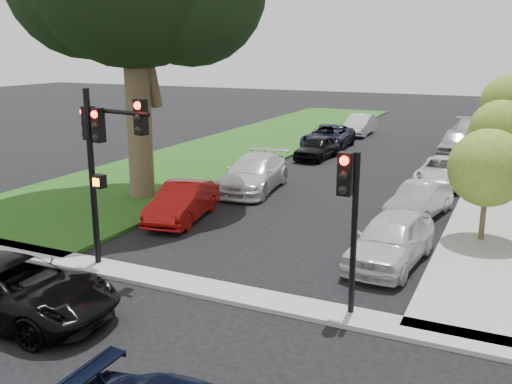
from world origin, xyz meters
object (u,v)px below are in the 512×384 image
at_px(traffic_signal_main, 102,147).
at_px(car_parked_7, 317,147).
at_px(small_tree_b, 500,131).
at_px(car_parked_3, 456,142).
at_px(car_parked_0, 391,239).
at_px(car_parked_4, 470,132).
at_px(car_cross_near, 13,289).
at_px(car_parked_2, 443,171).
at_px(small_tree_a, 488,168).
at_px(car_parked_1, 419,201).
at_px(car_parked_8, 328,137).
at_px(car_parked_5, 183,202).
at_px(car_parked_6, 254,173).
at_px(car_parked_9, 360,125).
at_px(traffic_signal_secondary, 349,204).
at_px(small_tree_c, 509,102).

distance_m(traffic_signal_main, car_parked_7, 18.51).
height_order(small_tree_b, car_parked_3, small_tree_b).
xyz_separation_m(car_parked_0, car_parked_4, (0.01, 24.09, 0.02)).
bearing_deg(car_cross_near, car_parked_2, -25.38).
xyz_separation_m(traffic_signal_main, car_parked_0, (7.30, 3.78, -2.80)).
relative_size(small_tree_a, car_parked_1, 0.97).
distance_m(car_parked_0, car_parked_2, 11.00).
relative_size(small_tree_a, car_parked_8, 0.70).
relative_size(car_parked_1, car_parked_7, 0.99).
height_order(car_cross_near, car_parked_3, car_parked_3).
relative_size(car_cross_near, car_parked_5, 1.22).
height_order(car_cross_near, car_parked_7, car_cross_near).
relative_size(car_parked_5, car_parked_6, 0.80).
bearing_deg(car_parked_8, car_parked_1, -61.32).
bearing_deg(car_cross_near, small_tree_b, -31.38).
bearing_deg(car_parked_9, traffic_signal_secondary, -77.24).
bearing_deg(car_parked_9, car_parked_6, -91.45).
height_order(small_tree_a, small_tree_c, small_tree_c).
bearing_deg(car_parked_3, car_parked_6, -120.35).
distance_m(small_tree_b, car_parked_5, 14.26).
distance_m(traffic_signal_secondary, car_parked_2, 14.98).
xyz_separation_m(small_tree_a, car_cross_near, (-9.57, -10.41, -1.78)).
bearing_deg(small_tree_b, car_parked_2, 177.64).
height_order(small_tree_b, car_parked_7, small_tree_b).
xyz_separation_m(small_tree_b, car_parked_8, (-10.15, 7.14, -1.94)).
distance_m(small_tree_a, car_parked_3, 16.25).
bearing_deg(car_cross_near, traffic_signal_secondary, -67.54).
bearing_deg(car_parked_2, small_tree_a, -72.46).
bearing_deg(car_parked_4, car_parked_5, -115.28).
bearing_deg(car_parked_5, car_parked_3, 57.02).
height_order(small_tree_a, traffic_signal_secondary, traffic_signal_secondary).
distance_m(traffic_signal_main, car_parked_0, 8.68).
height_order(small_tree_a, car_parked_4, small_tree_a).
distance_m(car_parked_4, car_parked_7, 12.08).
xyz_separation_m(car_parked_6, car_parked_9, (-0.11, 18.16, -0.03)).
height_order(small_tree_b, car_parked_1, small_tree_b).
relative_size(small_tree_a, car_parked_4, 0.71).
xyz_separation_m(car_parked_0, car_parked_6, (-7.48, 6.34, 0.02)).
xyz_separation_m(small_tree_b, car_parked_4, (-2.29, 13.18, -1.91)).
bearing_deg(car_parked_4, car_parked_6, -119.13).
relative_size(car_parked_5, car_parked_7, 1.08).
xyz_separation_m(traffic_signal_secondary, car_parked_4, (0.24, 27.91, -2.01)).
height_order(car_parked_6, car_parked_9, car_parked_6).
xyz_separation_m(car_parked_4, car_parked_8, (-7.87, -6.04, -0.02)).
bearing_deg(car_parked_6, car_parked_1, -15.55).
relative_size(car_parked_1, car_parked_9, 0.86).
bearing_deg(car_parked_0, small_tree_a, 59.14).
bearing_deg(car_parked_6, car_parked_8, 84.79).
bearing_deg(car_parked_4, car_parked_7, -133.77).
distance_m(small_tree_b, car_parked_8, 12.56).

